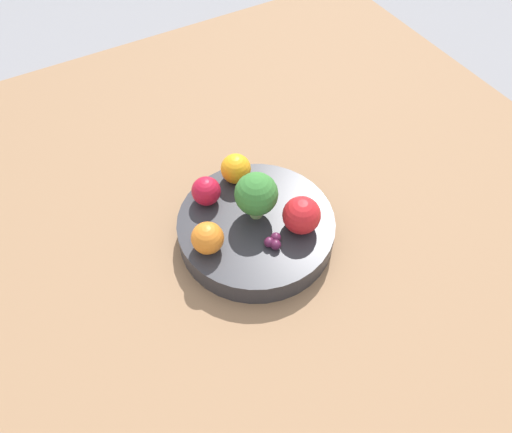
{
  "coord_description": "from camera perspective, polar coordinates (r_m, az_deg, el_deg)",
  "views": [
    {
      "loc": [
        0.4,
        -0.23,
        0.65
      ],
      "look_at": [
        0.0,
        0.0,
        0.07
      ],
      "focal_mm": 35.0,
      "sensor_mm": 36.0,
      "label": 1
    }
  ],
  "objects": [
    {
      "name": "orange_back",
      "position": [
        0.7,
        -5.56,
        -2.47
      ],
      "size": [
        0.05,
        0.05,
        0.05
      ],
      "color": "orange",
      "rests_on": "bowl"
    },
    {
      "name": "grape_cluster",
      "position": [
        0.71,
        2.08,
        -2.84
      ],
      "size": [
        0.03,
        0.03,
        0.02
      ],
      "color": "#511938",
      "rests_on": "bowl"
    },
    {
      "name": "bowl",
      "position": [
        0.76,
        0.0,
        -1.38
      ],
      "size": [
        0.24,
        0.24,
        0.04
      ],
      "color": "#2D2D33",
      "rests_on": "table_surface"
    },
    {
      "name": "table_surface",
      "position": [
        0.78,
        0.0,
        -2.69
      ],
      "size": [
        1.2,
        1.2,
        0.02
      ],
      "color": "#936D4C",
      "rests_on": "ground_plane"
    },
    {
      "name": "apple_green",
      "position": [
        0.76,
        -5.72,
        2.91
      ],
      "size": [
        0.04,
        0.04,
        0.04
      ],
      "color": "#B7142D",
      "rests_on": "bowl"
    },
    {
      "name": "apple_red",
      "position": [
        0.72,
        5.23,
        0.14
      ],
      "size": [
        0.06,
        0.06,
        0.06
      ],
      "color": "red",
      "rests_on": "bowl"
    },
    {
      "name": "ground_plane",
      "position": [
        0.79,
        0.0,
        -3.11
      ],
      "size": [
        6.0,
        6.0,
        0.0
      ],
      "primitive_type": "plane",
      "color": "gray"
    },
    {
      "name": "orange_front",
      "position": [
        0.78,
        -2.32,
        5.48
      ],
      "size": [
        0.05,
        0.05,
        0.05
      ],
      "color": "orange",
      "rests_on": "bowl"
    },
    {
      "name": "broccoli",
      "position": [
        0.72,
        0.03,
        2.53
      ],
      "size": [
        0.06,
        0.06,
        0.08
      ],
      "color": "#8CB76B",
      "rests_on": "bowl"
    }
  ]
}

